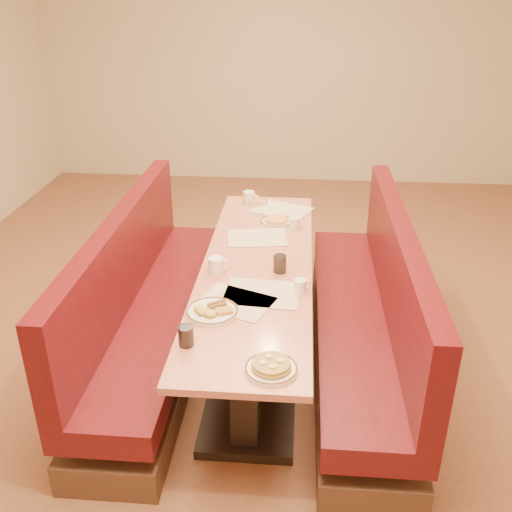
# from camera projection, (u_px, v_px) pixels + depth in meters

# --- Properties ---
(ground) EXTENTS (8.00, 8.00, 0.00)m
(ground) POSITION_uv_depth(u_px,v_px,m) (257.00, 360.00, 3.98)
(ground) COLOR #9E6647
(ground) RESTS_ON ground
(room_envelope) EXTENTS (6.04, 8.04, 2.82)m
(room_envelope) POSITION_uv_depth(u_px,v_px,m) (257.00, 73.00, 3.12)
(room_envelope) COLOR beige
(room_envelope) RESTS_ON ground
(diner_table) EXTENTS (0.70, 2.50, 0.75)m
(diner_table) POSITION_uv_depth(u_px,v_px,m) (257.00, 315.00, 3.81)
(diner_table) COLOR black
(diner_table) RESTS_ON ground
(booth_left) EXTENTS (0.55, 2.50, 1.05)m
(booth_left) POSITION_uv_depth(u_px,v_px,m) (150.00, 312.00, 3.87)
(booth_left) COLOR #4C3326
(booth_left) RESTS_ON ground
(booth_right) EXTENTS (0.55, 2.50, 1.05)m
(booth_right) POSITION_uv_depth(u_px,v_px,m) (367.00, 321.00, 3.76)
(booth_right) COLOR #4C3326
(booth_right) RESTS_ON ground
(placemat_near_left) EXTENTS (0.49, 0.43, 0.00)m
(placemat_near_left) POSITION_uv_depth(u_px,v_px,m) (235.00, 302.00, 3.23)
(placemat_near_left) COLOR beige
(placemat_near_left) RESTS_ON diner_table
(placemat_near_right) EXTENTS (0.45, 0.35, 0.00)m
(placemat_near_right) POSITION_uv_depth(u_px,v_px,m) (262.00, 293.00, 3.31)
(placemat_near_right) COLOR beige
(placemat_near_right) RESTS_ON diner_table
(placemat_far_left) EXTENTS (0.44, 0.36, 0.00)m
(placemat_far_left) POSITION_uv_depth(u_px,v_px,m) (257.00, 237.00, 4.02)
(placemat_far_left) COLOR beige
(placemat_far_left) RESTS_ON diner_table
(placemat_far_right) EXTENTS (0.51, 0.46, 0.00)m
(placemat_far_right) POSITION_uv_depth(u_px,v_px,m) (282.00, 210.00, 4.50)
(placemat_far_right) COLOR beige
(placemat_far_right) RESTS_ON diner_table
(pancake_plate) EXTENTS (0.26, 0.26, 0.06)m
(pancake_plate) POSITION_uv_depth(u_px,v_px,m) (271.00, 367.00, 2.66)
(pancake_plate) COLOR white
(pancake_plate) RESTS_ON diner_table
(eggs_plate) EXTENTS (0.29, 0.29, 0.06)m
(eggs_plate) POSITION_uv_depth(u_px,v_px,m) (211.00, 311.00, 3.11)
(eggs_plate) COLOR white
(eggs_plate) RESTS_ON diner_table
(extra_plate_mid) EXTENTS (0.24, 0.24, 0.05)m
(extra_plate_mid) POSITION_uv_depth(u_px,v_px,m) (276.00, 221.00, 4.26)
(extra_plate_mid) COLOR white
(extra_plate_mid) RESTS_ON diner_table
(extra_plate_far) EXTENTS (0.21, 0.21, 0.04)m
(extra_plate_far) POSITION_uv_depth(u_px,v_px,m) (255.00, 202.00, 4.63)
(extra_plate_far) COLOR white
(extra_plate_far) RESTS_ON diner_table
(coffee_mug_a) EXTENTS (0.10, 0.07, 0.08)m
(coffee_mug_a) POSITION_uv_depth(u_px,v_px,m) (301.00, 286.00, 3.32)
(coffee_mug_a) COLOR white
(coffee_mug_a) RESTS_ON diner_table
(coffee_mug_b) EXTENTS (0.13, 0.10, 0.10)m
(coffee_mug_b) POSITION_uv_depth(u_px,v_px,m) (217.00, 265.00, 3.53)
(coffee_mug_b) COLOR white
(coffee_mug_b) RESTS_ON diner_table
(coffee_mug_c) EXTENTS (0.11, 0.08, 0.08)m
(coffee_mug_c) POSITION_uv_depth(u_px,v_px,m) (295.00, 223.00, 4.15)
(coffee_mug_c) COLOR white
(coffee_mug_c) RESTS_ON diner_table
(coffee_mug_d) EXTENTS (0.13, 0.09, 0.10)m
(coffee_mug_d) POSITION_uv_depth(u_px,v_px,m) (249.00, 197.00, 4.62)
(coffee_mug_d) COLOR white
(coffee_mug_d) RESTS_ON diner_table
(soda_tumbler_near) EXTENTS (0.08, 0.08, 0.11)m
(soda_tumbler_near) POSITION_uv_depth(u_px,v_px,m) (186.00, 336.00, 2.83)
(soda_tumbler_near) COLOR black
(soda_tumbler_near) RESTS_ON diner_table
(soda_tumbler_mid) EXTENTS (0.08, 0.08, 0.11)m
(soda_tumbler_mid) POSITION_uv_depth(u_px,v_px,m) (280.00, 264.00, 3.54)
(soda_tumbler_mid) COLOR black
(soda_tumbler_mid) RESTS_ON diner_table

